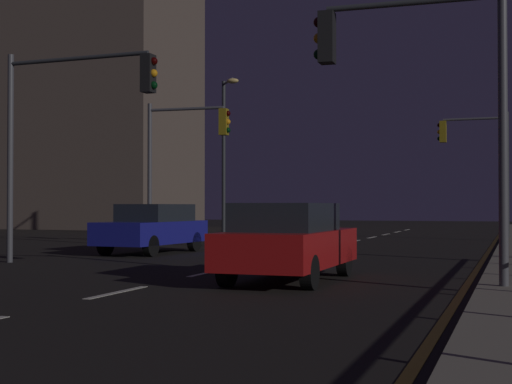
{
  "coord_description": "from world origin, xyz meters",
  "views": [
    {
      "loc": [
        6.61,
        -2.48,
        1.52
      ],
      "look_at": [
        -0.76,
        18.47,
        1.93
      ],
      "focal_mm": 52.35,
      "sensor_mm": 36.0,
      "label": 1
    }
  ],
  "objects_px": {
    "traffic_light_overhead_east": "(417,76)",
    "street_lamp_corner": "(225,143)",
    "building_distant": "(28,33)",
    "traffic_light_mid_left": "(477,151)",
    "car_oncoming": "(153,227)",
    "traffic_light_mid_right": "(71,112)",
    "car": "(289,240)",
    "traffic_light_far_left": "(184,146)"
  },
  "relations": [
    {
      "from": "car",
      "to": "traffic_light_far_left",
      "type": "xyz_separation_m",
      "value": [
        -7.19,
        10.48,
        2.89
      ]
    },
    {
      "from": "traffic_light_far_left",
      "to": "building_distant",
      "type": "distance_m",
      "value": 31.02
    },
    {
      "from": "traffic_light_mid_right",
      "to": "car",
      "type": "bearing_deg",
      "value": -19.07
    },
    {
      "from": "car_oncoming",
      "to": "traffic_light_mid_left",
      "type": "bearing_deg",
      "value": 53.17
    },
    {
      "from": "car_oncoming",
      "to": "street_lamp_corner",
      "type": "height_order",
      "value": "street_lamp_corner"
    },
    {
      "from": "street_lamp_corner",
      "to": "traffic_light_mid_left",
      "type": "bearing_deg",
      "value": 5.98
    },
    {
      "from": "traffic_light_mid_left",
      "to": "building_distant",
      "type": "relative_size",
      "value": 0.2
    },
    {
      "from": "traffic_light_overhead_east",
      "to": "traffic_light_mid_right",
      "type": "relative_size",
      "value": 0.94
    },
    {
      "from": "car",
      "to": "traffic_light_far_left",
      "type": "distance_m",
      "value": 13.03
    },
    {
      "from": "traffic_light_overhead_east",
      "to": "street_lamp_corner",
      "type": "xyz_separation_m",
      "value": [
        -11.39,
        19.32,
        0.66
      ]
    },
    {
      "from": "traffic_light_mid_right",
      "to": "traffic_light_mid_left",
      "type": "distance_m",
      "value": 19.67
    },
    {
      "from": "car_oncoming",
      "to": "traffic_light_overhead_east",
      "type": "distance_m",
      "value": 12.67
    },
    {
      "from": "car_oncoming",
      "to": "building_distant",
      "type": "height_order",
      "value": "building_distant"
    },
    {
      "from": "traffic_light_overhead_east",
      "to": "traffic_light_mid_right",
      "type": "xyz_separation_m",
      "value": [
        -9.27,
        3.17,
        0.14
      ]
    },
    {
      "from": "traffic_light_mid_left",
      "to": "traffic_light_far_left",
      "type": "distance_m",
      "value": 13.46
    },
    {
      "from": "traffic_light_overhead_east",
      "to": "car_oncoming",
      "type": "bearing_deg",
      "value": 139.54
    },
    {
      "from": "traffic_light_mid_left",
      "to": "traffic_light_far_left",
      "type": "relative_size",
      "value": 1.02
    },
    {
      "from": "traffic_light_far_left",
      "to": "building_distant",
      "type": "relative_size",
      "value": 0.19
    },
    {
      "from": "traffic_light_mid_left",
      "to": "street_lamp_corner",
      "type": "relative_size",
      "value": 0.73
    },
    {
      "from": "building_distant",
      "to": "car",
      "type": "bearing_deg",
      "value": -46.6
    },
    {
      "from": "traffic_light_mid_left",
      "to": "traffic_light_overhead_east",
      "type": "bearing_deg",
      "value": -90.02
    },
    {
      "from": "car_oncoming",
      "to": "traffic_light_overhead_east",
      "type": "relative_size",
      "value": 0.85
    },
    {
      "from": "traffic_light_mid_right",
      "to": "street_lamp_corner",
      "type": "distance_m",
      "value": 16.3
    },
    {
      "from": "traffic_light_mid_right",
      "to": "traffic_light_overhead_east",
      "type": "bearing_deg",
      "value": -18.86
    },
    {
      "from": "traffic_light_overhead_east",
      "to": "street_lamp_corner",
      "type": "relative_size",
      "value": 0.7
    },
    {
      "from": "car",
      "to": "traffic_light_overhead_east",
      "type": "xyz_separation_m",
      "value": [
        2.66,
        -0.88,
        3.0
      ]
    },
    {
      "from": "traffic_light_overhead_east",
      "to": "traffic_light_mid_left",
      "type": "bearing_deg",
      "value": 89.98
    },
    {
      "from": "traffic_light_far_left",
      "to": "street_lamp_corner",
      "type": "bearing_deg",
      "value": 100.94
    },
    {
      "from": "car_oncoming",
      "to": "street_lamp_corner",
      "type": "relative_size",
      "value": 0.6
    },
    {
      "from": "building_distant",
      "to": "traffic_light_overhead_east",
      "type": "bearing_deg",
      "value": -44.88
    },
    {
      "from": "traffic_light_overhead_east",
      "to": "traffic_light_far_left",
      "type": "relative_size",
      "value": 0.99
    },
    {
      "from": "car_oncoming",
      "to": "street_lamp_corner",
      "type": "bearing_deg",
      "value": 100.12
    },
    {
      "from": "traffic_light_mid_right",
      "to": "building_distant",
      "type": "distance_m",
      "value": 37.1
    },
    {
      "from": "street_lamp_corner",
      "to": "building_distant",
      "type": "bearing_deg",
      "value": 149.16
    },
    {
      "from": "car_oncoming",
      "to": "traffic_light_mid_right",
      "type": "height_order",
      "value": "traffic_light_mid_right"
    },
    {
      "from": "building_distant",
      "to": "car_oncoming",
      "type": "bearing_deg",
      "value": -46.58
    },
    {
      "from": "traffic_light_mid_left",
      "to": "car_oncoming",
      "type": "bearing_deg",
      "value": -126.83
    },
    {
      "from": "car_oncoming",
      "to": "traffic_light_mid_left",
      "type": "relative_size",
      "value": 0.83
    },
    {
      "from": "car_oncoming",
      "to": "traffic_light_mid_left",
      "type": "xyz_separation_m",
      "value": [
        9.38,
        12.52,
        3.1
      ]
    },
    {
      "from": "traffic_light_mid_left",
      "to": "street_lamp_corner",
      "type": "distance_m",
      "value": 11.48
    },
    {
      "from": "traffic_light_mid_right",
      "to": "street_lamp_corner",
      "type": "height_order",
      "value": "street_lamp_corner"
    },
    {
      "from": "traffic_light_far_left",
      "to": "car_oncoming",
      "type": "bearing_deg",
      "value": -81.83
    }
  ]
}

